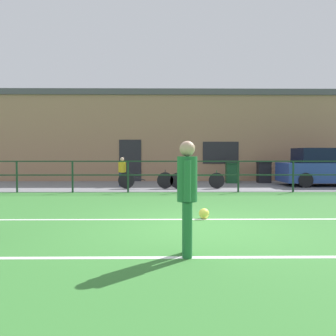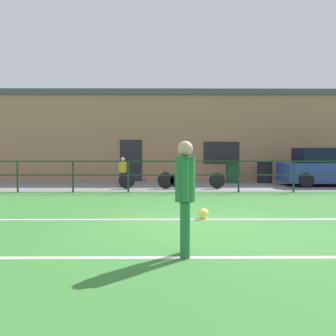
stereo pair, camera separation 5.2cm
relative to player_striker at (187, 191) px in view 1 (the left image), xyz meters
The scene contains 15 objects.
ground 2.16m from the player_striker, 78.70° to the left, with size 60.00×44.00×0.04m, color #387A33.
field_line_touchline 2.83m from the player_striker, 81.78° to the left, with size 36.00×0.11×0.00m, color white.
field_line_hash 0.98m from the player_striker, 15.86° to the right, with size 36.00×0.11×0.00m, color white.
pavement_strip 10.46m from the player_striker, 87.89° to the left, with size 48.00×5.00×0.02m, color slate.
perimeter_fence 7.93m from the player_striker, 87.23° to the left, with size 36.07×0.07×1.15m.
clubhouse_facade 14.19m from the player_striker, 88.44° to the left, with size 28.00×2.56×4.64m.
player_striker is the anchor object (origin of this frame).
soccer_ball_match 5.98m from the player_striker, 86.07° to the left, with size 0.21×0.21×0.21m, color orange.
soccer_ball_spare 2.90m from the player_striker, 78.68° to the left, with size 0.23×0.23×0.23m, color #E5E04C.
spectator_child 10.36m from the player_striker, 101.62° to the left, with size 0.32×0.22×1.23m.
parked_car_red 12.41m from the player_striker, 56.41° to the left, with size 4.31×1.90×1.62m.
bicycle_parked_0 9.19m from the player_striker, 83.73° to the left, with size 2.17×0.04×0.73m.
bicycle_parked_1 9.19m from the player_striker, 96.51° to the left, with size 2.18×0.04×0.74m.
trash_bin_0 12.12m from the player_striker, 76.20° to the left, with size 0.57×0.48×0.96m.
trash_bin_1 12.64m from the player_striker, 69.49° to the left, with size 0.62×0.53×1.02m.
Camera 1 is at (-0.70, -6.75, 1.41)m, focal length 37.77 mm.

